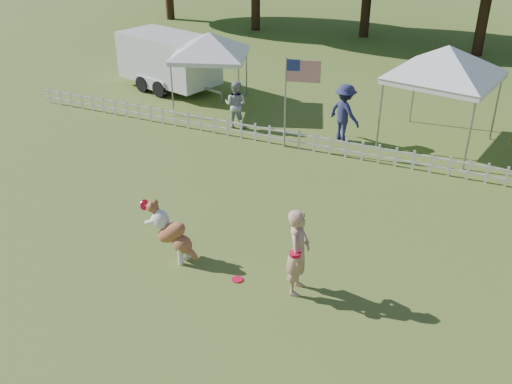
% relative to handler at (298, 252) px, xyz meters
% --- Properties ---
extents(ground, '(120.00, 120.00, 0.00)m').
position_rel_handler_xyz_m(ground, '(-1.76, -0.40, -0.92)').
color(ground, '#435A1C').
rests_on(ground, ground).
extents(picket_fence, '(22.00, 0.08, 0.60)m').
position_rel_handler_xyz_m(picket_fence, '(-1.76, 6.60, -0.62)').
color(picket_fence, silver).
rests_on(picket_fence, ground).
extents(handler, '(0.53, 0.73, 1.85)m').
position_rel_handler_xyz_m(handler, '(0.00, 0.00, 0.00)').
color(handler, tan).
rests_on(handler, ground).
extents(dog, '(1.29, 0.54, 1.30)m').
position_rel_handler_xyz_m(dog, '(-2.86, -0.08, -0.27)').
color(dog, brown).
rests_on(dog, ground).
extents(frisbee_on_turf, '(0.29, 0.29, 0.02)m').
position_rel_handler_xyz_m(frisbee_on_turf, '(-1.24, -0.21, -0.91)').
color(frisbee_on_turf, red).
rests_on(frisbee_on_turf, ground).
extents(canopy_tent_left, '(3.25, 3.25, 2.64)m').
position_rel_handler_xyz_m(canopy_tent_left, '(-6.90, 8.96, 0.39)').
color(canopy_tent_left, white).
rests_on(canopy_tent_left, ground).
extents(canopy_tent_right, '(3.43, 3.43, 3.04)m').
position_rel_handler_xyz_m(canopy_tent_right, '(1.23, 8.81, 0.60)').
color(canopy_tent_right, white).
rests_on(canopy_tent_right, ground).
extents(cargo_trailer, '(5.35, 3.37, 2.18)m').
position_rel_handler_xyz_m(cargo_trailer, '(-9.39, 10.04, 0.17)').
color(cargo_trailer, silver).
rests_on(cargo_trailer, ground).
extents(flag_pole, '(1.08, 0.39, 2.84)m').
position_rel_handler_xyz_m(flag_pole, '(-2.98, 6.54, 0.49)').
color(flag_pole, gray).
rests_on(flag_pole, ground).
extents(spectator_a, '(0.82, 0.67, 1.59)m').
position_rel_handler_xyz_m(spectator_a, '(-5.11, 7.41, -0.13)').
color(spectator_a, '#A3A3A8').
rests_on(spectator_a, ground).
extents(spectator_b, '(1.37, 1.16, 1.84)m').
position_rel_handler_xyz_m(spectator_b, '(-1.50, 7.87, -0.01)').
color(spectator_b, '#24264D').
rests_on(spectator_b, ground).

